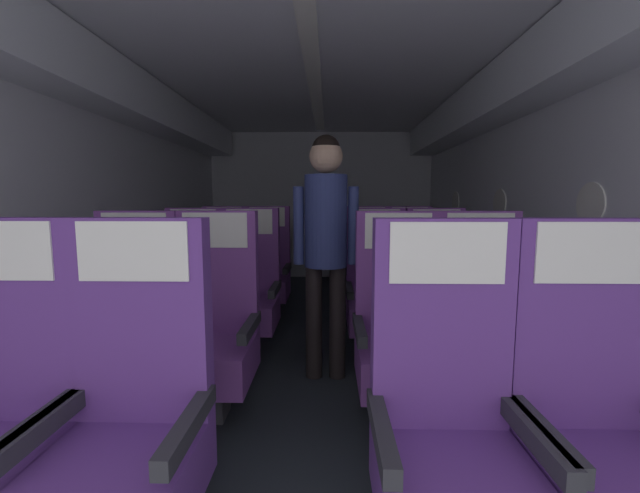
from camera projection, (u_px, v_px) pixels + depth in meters
The scene contains 18 objects.
ground at pixel (312, 353), 3.16m from camera, with size 3.66×6.73×0.02m, color #23282D.
fuselage_shell at pixel (313, 145), 3.24m from camera, with size 3.54×6.38×2.30m.
seat_a_left_aisle at pixel (129, 426), 1.29m from camera, with size 0.49×0.50×1.14m.
seat_a_right_aisle at pixel (598, 433), 1.25m from camera, with size 0.49×0.50×1.14m.
seat_a_right_window at pixel (449, 433), 1.25m from camera, with size 0.49×0.50×1.14m.
seat_b_left_window at pixel (132, 331), 2.23m from camera, with size 0.49×0.50×1.14m.
seat_b_left_aisle at pixel (213, 330), 2.24m from camera, with size 0.49×0.50×1.14m.
seat_b_right_aisle at pixel (482, 334), 2.19m from camera, with size 0.49×0.50×1.14m.
seat_b_right_window at pixel (399, 333), 2.19m from camera, with size 0.49×0.50×1.14m.
seat_c_left_window at pixel (192, 292), 3.19m from camera, with size 0.49×0.50×1.14m.
seat_c_left_aisle at pixel (249, 292), 3.17m from camera, with size 0.49×0.50×1.14m.
seat_c_right_aisle at pixel (437, 294), 3.13m from camera, with size 0.49×0.50×1.14m.
seat_c_right_window at pixel (377, 293), 3.14m from camera, with size 0.49×0.50×1.14m.
seat_d_left_window at pixel (223, 271), 4.14m from camera, with size 0.49×0.50×1.14m.
seat_d_left_aisle at pixel (267, 271), 4.11m from camera, with size 0.49×0.50×1.14m.
seat_d_right_aisle at pixel (410, 272), 4.09m from camera, with size 0.49×0.50×1.14m.
seat_d_right_window at pixel (367, 272), 4.08m from camera, with size 0.49×0.50×1.14m.
flight_attendant at pixel (326, 231), 2.61m from camera, with size 0.43×0.28×1.62m.
Camera 1 is at (0.13, 0.13, 1.20)m, focal length 22.26 mm.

